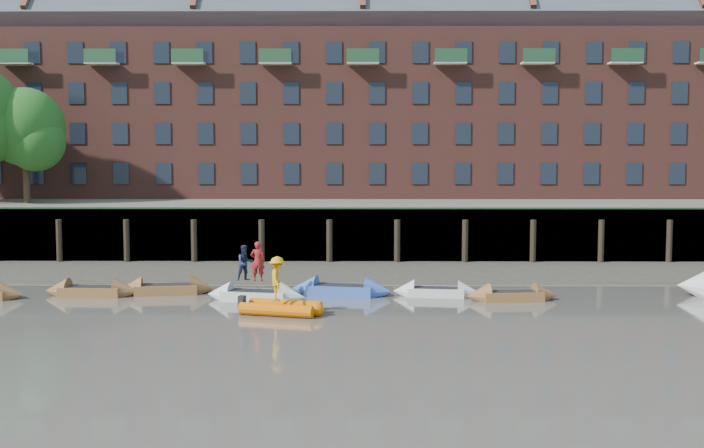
{
  "coord_description": "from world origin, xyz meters",
  "views": [
    {
      "loc": [
        -0.22,
        -29.89,
        6.89
      ],
      "look_at": [
        -0.58,
        12.0,
        3.2
      ],
      "focal_mm": 45.0,
      "sensor_mm": 36.0,
      "label": 1
    }
  ],
  "objects_px": {
    "rowboat_4": "(341,290)",
    "person_rower_a": "(258,261)",
    "rowboat_6": "(512,296)",
    "rib_tender": "(284,308)",
    "rowboat_3": "(256,296)",
    "person_rower_b": "(245,263)",
    "rowboat_2": "(166,289)",
    "rowboat_5": "(436,292)",
    "person_rib_crew": "(277,279)",
    "rowboat_1": "(92,291)"
  },
  "relations": [
    {
      "from": "person_rower_b",
      "to": "rowboat_6",
      "type": "bearing_deg",
      "value": -25.82
    },
    {
      "from": "rowboat_3",
      "to": "rowboat_4",
      "type": "xyz_separation_m",
      "value": [
        3.8,
        1.52,
        0.01
      ]
    },
    {
      "from": "rowboat_5",
      "to": "rowboat_6",
      "type": "relative_size",
      "value": 0.97
    },
    {
      "from": "rowboat_2",
      "to": "rowboat_3",
      "type": "bearing_deg",
      "value": -30.41
    },
    {
      "from": "rowboat_1",
      "to": "rowboat_6",
      "type": "distance_m",
      "value": 19.27
    },
    {
      "from": "rowboat_3",
      "to": "rowboat_5",
      "type": "height_order",
      "value": "rowboat_3"
    },
    {
      "from": "rowboat_3",
      "to": "rowboat_4",
      "type": "relative_size",
      "value": 0.96
    },
    {
      "from": "rowboat_6",
      "to": "rib_tender",
      "type": "height_order",
      "value": "rowboat_6"
    },
    {
      "from": "rowboat_4",
      "to": "person_rower_b",
      "type": "relative_size",
      "value": 3.06
    },
    {
      "from": "rowboat_4",
      "to": "person_rower_a",
      "type": "distance_m",
      "value": 4.26
    },
    {
      "from": "rib_tender",
      "to": "person_rower_b",
      "type": "relative_size",
      "value": 2.19
    },
    {
      "from": "rowboat_1",
      "to": "rowboat_4",
      "type": "distance_m",
      "value": 11.54
    },
    {
      "from": "rowboat_2",
      "to": "person_rower_a",
      "type": "bearing_deg",
      "value": -29.25
    },
    {
      "from": "person_rower_b",
      "to": "rowboat_2",
      "type": "bearing_deg",
      "value": 131.29
    },
    {
      "from": "rowboat_2",
      "to": "rowboat_6",
      "type": "bearing_deg",
      "value": -14.03
    },
    {
      "from": "person_rower_b",
      "to": "rowboat_5",
      "type": "bearing_deg",
      "value": -18.79
    },
    {
      "from": "rowboat_3",
      "to": "person_rib_crew",
      "type": "relative_size",
      "value": 2.56
    },
    {
      "from": "person_rower_a",
      "to": "person_rib_crew",
      "type": "height_order",
      "value": "person_rower_a"
    },
    {
      "from": "rib_tender",
      "to": "person_rib_crew",
      "type": "height_order",
      "value": "person_rib_crew"
    },
    {
      "from": "rowboat_6",
      "to": "person_rower_a",
      "type": "relative_size",
      "value": 2.38
    },
    {
      "from": "person_rower_b",
      "to": "person_rib_crew",
      "type": "xyz_separation_m",
      "value": [
        1.76,
        -3.3,
        -0.22
      ]
    },
    {
      "from": "rowboat_5",
      "to": "rib_tender",
      "type": "distance_m",
      "value": 7.98
    },
    {
      "from": "rowboat_5",
      "to": "person_rib_crew",
      "type": "xyz_separation_m",
      "value": [
        -6.92,
        -4.39,
        1.27
      ]
    },
    {
      "from": "rowboat_4",
      "to": "person_rower_a",
      "type": "relative_size",
      "value": 2.76
    },
    {
      "from": "rowboat_1",
      "to": "rowboat_3",
      "type": "bearing_deg",
      "value": -6.41
    },
    {
      "from": "rowboat_3",
      "to": "rowboat_6",
      "type": "bearing_deg",
      "value": 12.25
    },
    {
      "from": "person_rower_a",
      "to": "person_rib_crew",
      "type": "xyz_separation_m",
      "value": [
        1.18,
        -3.21,
        -0.3
      ]
    },
    {
      "from": "rowboat_3",
      "to": "rib_tender",
      "type": "bearing_deg",
      "value": -52.62
    },
    {
      "from": "rib_tender",
      "to": "rowboat_2",
      "type": "bearing_deg",
      "value": 155.81
    },
    {
      "from": "rowboat_1",
      "to": "person_rower_a",
      "type": "bearing_deg",
      "value": -5.83
    },
    {
      "from": "person_rower_a",
      "to": "person_rower_b",
      "type": "xyz_separation_m",
      "value": [
        -0.58,
        0.08,
        -0.09
      ]
    },
    {
      "from": "rowboat_6",
      "to": "person_rower_a",
      "type": "height_order",
      "value": "person_rower_a"
    },
    {
      "from": "rowboat_6",
      "to": "rib_tender",
      "type": "relative_size",
      "value": 1.2
    },
    {
      "from": "rowboat_6",
      "to": "rowboat_3",
      "type": "bearing_deg",
      "value": 175.74
    },
    {
      "from": "person_rower_a",
      "to": "person_rib_crew",
      "type": "relative_size",
      "value": 0.97
    },
    {
      "from": "rowboat_4",
      "to": "rib_tender",
      "type": "relative_size",
      "value": 1.4
    },
    {
      "from": "rowboat_3",
      "to": "person_rower_a",
      "type": "xyz_separation_m",
      "value": [
        0.1,
        0.06,
        1.54
      ]
    },
    {
      "from": "rowboat_4",
      "to": "rowboat_5",
      "type": "distance_m",
      "value": 4.4
    },
    {
      "from": "rowboat_1",
      "to": "rowboat_4",
      "type": "bearing_deg",
      "value": 4.03
    },
    {
      "from": "rowboat_1",
      "to": "rowboat_2",
      "type": "xyz_separation_m",
      "value": [
        3.34,
        0.57,
        0.0
      ]
    },
    {
      "from": "rowboat_3",
      "to": "rib_tender",
      "type": "xyz_separation_m",
      "value": [
        1.55,
        -3.17,
        0.02
      ]
    },
    {
      "from": "person_rib_crew",
      "to": "rowboat_3",
      "type": "bearing_deg",
      "value": 16.42
    },
    {
      "from": "rowboat_3",
      "to": "rowboat_6",
      "type": "relative_size",
      "value": 1.11
    },
    {
      "from": "rowboat_4",
      "to": "rowboat_5",
      "type": "xyz_separation_m",
      "value": [
        4.39,
        -0.27,
        -0.04
      ]
    },
    {
      "from": "rowboat_1",
      "to": "rowboat_2",
      "type": "height_order",
      "value": "rowboat_2"
    },
    {
      "from": "rowboat_4",
      "to": "rib_tender",
      "type": "bearing_deg",
      "value": -103.92
    },
    {
      "from": "rowboat_6",
      "to": "person_rower_a",
      "type": "distance_m",
      "value": 11.52
    },
    {
      "from": "rowboat_4",
      "to": "rib_tender",
      "type": "xyz_separation_m",
      "value": [
        -2.25,
        -4.68,
        0.01
      ]
    },
    {
      "from": "rowboat_3",
      "to": "rib_tender",
      "type": "height_order",
      "value": "rowboat_3"
    },
    {
      "from": "rowboat_3",
      "to": "rowboat_2",
      "type": "bearing_deg",
      "value": 169.19
    }
  ]
}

